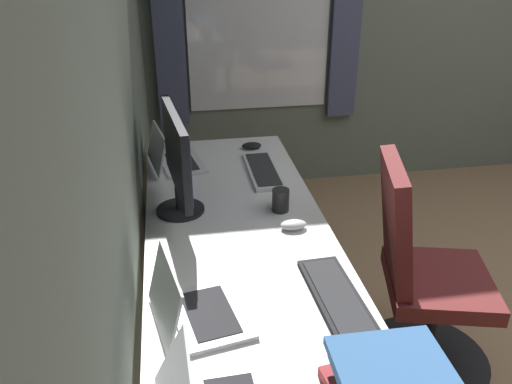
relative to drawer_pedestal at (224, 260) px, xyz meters
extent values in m
cube|color=slate|center=(-0.53, 0.40, 0.95)|extent=(4.72, 0.10, 2.60)
cube|color=slate|center=(1.58, -1.93, 0.95)|extent=(0.10, 5.16, 2.60)
cube|color=white|center=(1.52, -0.43, 0.96)|extent=(0.02, 0.97, 1.39)
cube|color=#4C5170|center=(1.49, -1.04, 0.96)|extent=(0.05, 0.20, 1.55)
cube|color=#4C5170|center=(1.49, 0.17, 0.96)|extent=(0.05, 0.20, 1.55)
cube|color=white|center=(-0.48, -0.03, 0.37)|extent=(2.20, 0.72, 0.03)
cylinder|color=silver|center=(0.56, -0.33, 0.00)|extent=(0.05, 0.05, 0.70)
cylinder|color=silver|center=(0.56, 0.27, 0.00)|extent=(0.05, 0.05, 0.70)
cube|color=white|center=(0.00, 0.00, 0.00)|extent=(0.40, 0.50, 0.69)
cube|color=silver|center=(0.00, -0.25, 0.00)|extent=(0.37, 0.01, 0.61)
cylinder|color=black|center=(-0.17, 0.19, 0.39)|extent=(0.20, 0.20, 0.01)
cylinder|color=black|center=(-0.17, 0.19, 0.44)|extent=(0.04, 0.04, 0.10)
cube|color=black|center=(-0.17, 0.19, 0.65)|extent=(0.51, 0.09, 0.31)
cube|color=#19234C|center=(-0.17, 0.17, 0.65)|extent=(0.46, 0.06, 0.28)
cube|color=silver|center=(-0.85, 0.13, 0.39)|extent=(0.33, 0.26, 0.01)
cube|color=#262628|center=(-0.85, 0.13, 0.40)|extent=(0.26, 0.18, 0.00)
cube|color=silver|center=(-0.88, 0.26, 0.49)|extent=(0.30, 0.11, 0.20)
cube|color=navy|center=(-0.88, 0.26, 0.49)|extent=(0.27, 0.09, 0.16)
cube|color=silver|center=(0.31, 0.16, 0.39)|extent=(0.34, 0.25, 0.01)
cube|color=#262628|center=(0.31, 0.16, 0.40)|extent=(0.26, 0.17, 0.00)
cube|color=silver|center=(0.29, 0.28, 0.49)|extent=(0.31, 0.11, 0.18)
cube|color=#4C1960|center=(0.29, 0.28, 0.49)|extent=(0.28, 0.09, 0.15)
cube|color=black|center=(-0.84, -0.28, 0.39)|extent=(0.43, 0.16, 0.02)
cube|color=#2D2D30|center=(-0.84, -0.28, 0.40)|extent=(0.38, 0.13, 0.00)
cube|color=silver|center=(0.15, -0.22, 0.39)|extent=(0.42, 0.14, 0.02)
cube|color=#2D2D30|center=(0.15, -0.22, 0.40)|extent=(0.38, 0.11, 0.00)
ellipsoid|color=black|center=(0.46, -0.21, 0.40)|extent=(0.06, 0.10, 0.03)
ellipsoid|color=silver|center=(-0.39, -0.24, 0.40)|extent=(0.06, 0.10, 0.03)
cube|color=#3D8456|center=(-1.24, -0.28, 0.43)|extent=(0.20, 0.23, 0.03)
cube|color=#38669E|center=(-1.25, -0.27, 0.46)|extent=(0.23, 0.24, 0.02)
cube|color=#38669E|center=(-1.23, -0.29, 0.48)|extent=(0.23, 0.29, 0.02)
cylinder|color=black|center=(-0.24, -0.22, 0.43)|extent=(0.07, 0.07, 0.10)
torus|color=black|center=(-0.19, -0.22, 0.44)|extent=(0.06, 0.01, 0.06)
cube|color=maroon|center=(-0.48, -0.85, 0.11)|extent=(0.53, 0.52, 0.07)
cube|color=maroon|center=(-0.43, -0.65, 0.40)|extent=(0.42, 0.22, 0.50)
cylinder|color=black|center=(-0.48, -0.85, -0.10)|extent=(0.05, 0.05, 0.37)
cylinder|color=black|center=(-0.48, -0.85, -0.31)|extent=(0.56, 0.56, 0.03)
camera|label=1|loc=(-2.13, 0.20, 1.45)|focal=37.18mm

